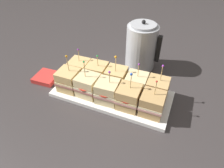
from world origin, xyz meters
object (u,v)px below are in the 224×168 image
(sandwich_front_center, at_px, (107,91))
(sandwich_back_far_left, at_px, (80,69))
(serving_platter, at_px, (112,94))
(sandwich_front_far_right, at_px, (152,104))
(napkin_stack, at_px, (46,77))
(sandwich_front_right, at_px, (129,97))
(kettle_steel, at_px, (141,47))
(sandwich_back_left, at_px, (97,73))
(sandwich_back_center, at_px, (116,78))
(sandwich_front_left, at_px, (88,85))
(sandwich_back_right, at_px, (136,84))
(sandwich_front_far_left, at_px, (69,80))
(sandwich_back_far_right, at_px, (157,89))

(sandwich_front_center, xyz_separation_m, sandwich_back_far_left, (-0.20, 0.10, -0.00))
(serving_platter, bearing_deg, sandwich_front_far_right, -13.60)
(sandwich_back_far_left, bearing_deg, napkin_stack, -158.00)
(sandwich_front_right, height_order, kettle_steel, kettle_steel)
(serving_platter, height_order, sandwich_back_left, sandwich_back_left)
(sandwich_back_left, height_order, sandwich_back_center, sandwich_back_center)
(sandwich_back_left, xyz_separation_m, kettle_steel, (0.15, 0.24, 0.06))
(sandwich_front_left, distance_m, sandwich_back_right, 0.22)
(sandwich_front_far_left, bearing_deg, sandwich_front_far_right, 0.10)
(sandwich_front_right, bearing_deg, sandwich_back_right, 88.02)
(sandwich_back_far_left, bearing_deg, sandwich_front_far_right, -13.91)
(serving_platter, height_order, sandwich_front_far_left, sandwich_front_far_left)
(sandwich_back_far_left, bearing_deg, sandwich_back_right, -0.41)
(sandwich_front_far_right, height_order, sandwich_back_far_right, sandwich_back_far_right)
(sandwich_front_right, xyz_separation_m, kettle_steel, (-0.05, 0.34, 0.06))
(sandwich_back_left, height_order, napkin_stack, sandwich_back_left)
(sandwich_front_far_right, height_order, kettle_steel, kettle_steel)
(sandwich_front_center, distance_m, sandwich_front_far_right, 0.20)
(sandwich_front_far_right, height_order, sandwich_back_far_left, sandwich_front_far_right)
(sandwich_back_left, height_order, sandwich_back_right, sandwich_back_right)
(sandwich_front_left, bearing_deg, sandwich_front_far_right, 0.06)
(sandwich_front_left, relative_size, sandwich_back_far_left, 1.12)
(napkin_stack, bearing_deg, sandwich_front_center, -5.34)
(sandwich_front_left, bearing_deg, sandwich_back_far_left, 135.34)
(serving_platter, xyz_separation_m, sandwich_back_far_right, (0.20, 0.05, 0.06))
(sandwich_back_far_right, relative_size, napkin_stack, 1.49)
(sandwich_back_far_left, relative_size, sandwich_back_far_right, 0.91)
(serving_platter, relative_size, sandwich_back_center, 3.06)
(sandwich_back_far_right, bearing_deg, sandwich_back_center, -179.69)
(sandwich_front_center, relative_size, kettle_steel, 0.59)
(sandwich_back_center, xyz_separation_m, napkin_stack, (-0.36, -0.07, -0.06))
(sandwich_front_far_right, xyz_separation_m, sandwich_back_far_left, (-0.40, 0.10, 0.00))
(sandwich_back_far_left, bearing_deg, sandwich_front_center, -27.04)
(sandwich_back_right, relative_size, kettle_steel, 0.61)
(serving_platter, bearing_deg, sandwich_front_far_left, -166.27)
(sandwich_front_left, xyz_separation_m, sandwich_front_right, (0.20, -0.00, 0.00))
(sandwich_front_left, distance_m, sandwich_back_far_left, 0.14)
(sandwich_front_right, xyz_separation_m, napkin_stack, (-0.46, 0.03, -0.06))
(sandwich_front_center, relative_size, sandwich_back_left, 1.00)
(sandwich_front_left, height_order, sandwich_front_center, sandwich_front_left)
(kettle_steel, bearing_deg, sandwich_back_center, -101.38)
(sandwich_front_far_left, distance_m, sandwich_back_center, 0.22)
(sandwich_back_far_right, height_order, napkin_stack, sandwich_back_far_right)
(sandwich_front_center, relative_size, sandwich_front_far_right, 0.97)
(sandwich_back_far_left, bearing_deg, serving_platter, -14.22)
(sandwich_front_far_right, bearing_deg, sandwich_back_center, 153.77)
(sandwich_front_far_left, xyz_separation_m, sandwich_front_far_right, (0.40, 0.00, -0.00))
(sandwich_front_far_right, xyz_separation_m, napkin_stack, (-0.56, 0.03, -0.05))
(sandwich_front_far_left, relative_size, sandwich_back_far_left, 1.13)
(sandwich_back_center, bearing_deg, sandwich_front_right, -45.86)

